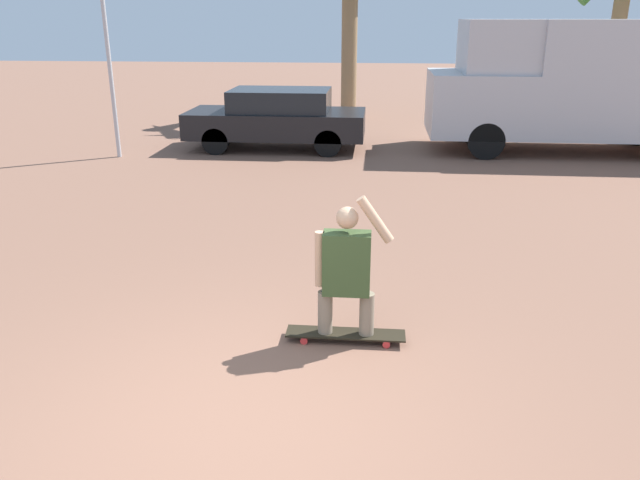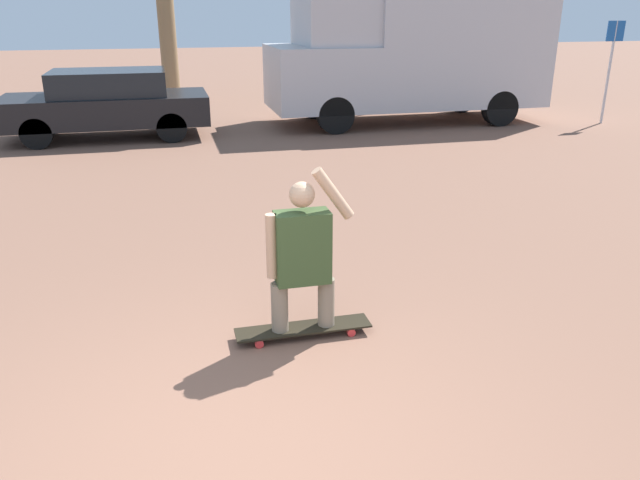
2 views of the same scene
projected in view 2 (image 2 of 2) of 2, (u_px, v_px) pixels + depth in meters
ground_plane at (239, 466)px, 3.77m from camera, size 80.00×80.00×0.00m
skateboard at (303, 328)px, 5.23m from camera, size 1.14×0.24×0.09m
person_skateboarder at (302, 251)px, 4.98m from camera, size 0.72×0.22×1.37m
camper_van at (412, 53)px, 14.35m from camera, size 6.31×2.28×2.89m
parked_car_black at (107, 103)px, 12.83m from camera, size 4.10×1.77×1.38m
street_sign at (611, 58)px, 14.18m from camera, size 0.44×0.06×2.29m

